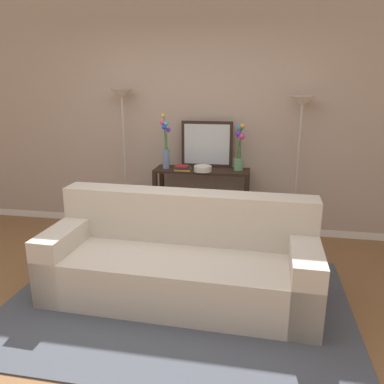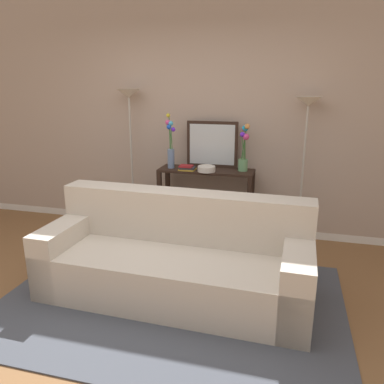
% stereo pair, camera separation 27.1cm
% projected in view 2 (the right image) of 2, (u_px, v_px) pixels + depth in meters
% --- Properties ---
extents(ground_plane, '(16.00, 16.00, 0.02)m').
position_uv_depth(ground_plane, '(124.00, 327.00, 2.93)').
color(ground_plane, brown).
extents(back_wall, '(12.00, 0.15, 3.07)m').
position_uv_depth(back_wall, '(196.00, 107.00, 4.57)').
color(back_wall, white).
rests_on(back_wall, ground).
extents(area_rug, '(2.88, 2.01, 0.01)m').
position_uv_depth(area_rug, '(170.00, 302.00, 3.23)').
color(area_rug, '#474C56').
rests_on(area_rug, ground).
extents(couch, '(2.31, 0.92, 0.88)m').
position_uv_depth(couch, '(176.00, 261.00, 3.30)').
color(couch, beige).
rests_on(couch, ground).
extents(console_table, '(1.11, 0.36, 0.85)m').
position_uv_depth(console_table, '(206.00, 192.00, 4.47)').
color(console_table, black).
rests_on(console_table, ground).
extents(floor_lamp_left, '(0.28, 0.28, 1.75)m').
position_uv_depth(floor_lamp_left, '(130.00, 121.00, 4.54)').
color(floor_lamp_left, '#B7B2A8').
rests_on(floor_lamp_left, ground).
extents(floor_lamp_right, '(0.28, 0.28, 1.68)m').
position_uv_depth(floor_lamp_right, '(306.00, 131.00, 4.06)').
color(floor_lamp_right, '#B7B2A8').
rests_on(floor_lamp_right, ground).
extents(wall_mirror, '(0.61, 0.02, 0.54)m').
position_uv_depth(wall_mirror, '(212.00, 144.00, 4.44)').
color(wall_mirror, black).
rests_on(wall_mirror, console_table).
extents(vase_tall_flowers, '(0.11, 0.10, 0.64)m').
position_uv_depth(vase_tall_flowers, '(171.00, 147.00, 4.39)').
color(vase_tall_flowers, '#6B84AD').
rests_on(vase_tall_flowers, console_table).
extents(vase_short_flowers, '(0.12, 0.13, 0.54)m').
position_uv_depth(vase_short_flowers, '(244.00, 150.00, 4.25)').
color(vase_short_flowers, '#669E6B').
rests_on(vase_short_flowers, console_table).
extents(fruit_bowl, '(0.20, 0.20, 0.07)m').
position_uv_depth(fruit_bowl, '(207.00, 169.00, 4.27)').
color(fruit_bowl, silver).
rests_on(fruit_bowl, console_table).
extents(book_stack, '(0.18, 0.15, 0.06)m').
position_uv_depth(book_stack, '(187.00, 168.00, 4.34)').
color(book_stack, gold).
rests_on(book_stack, console_table).
extents(book_row_under_console, '(0.27, 0.17, 0.13)m').
position_uv_depth(book_row_under_console, '(180.00, 230.00, 4.69)').
color(book_row_under_console, silver).
rests_on(book_row_under_console, ground).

